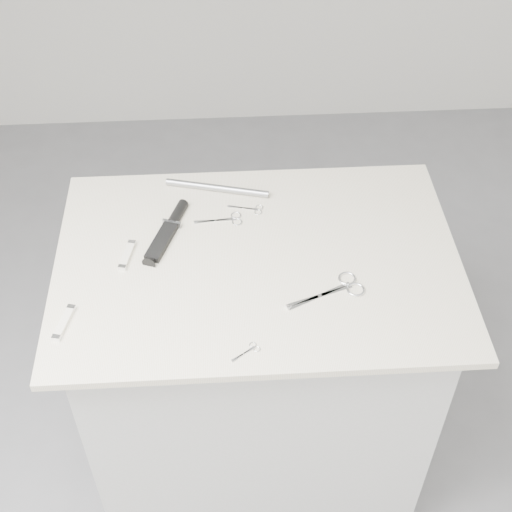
{
  "coord_description": "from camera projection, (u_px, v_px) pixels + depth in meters",
  "views": [
    {
      "loc": [
        -0.08,
        -1.24,
        2.16
      ],
      "look_at": [
        -0.0,
        0.01,
        0.92
      ],
      "focal_mm": 50.0,
      "sensor_mm": 36.0,
      "label": 1
    }
  ],
  "objects": [
    {
      "name": "large_shears",
      "position": [
        340.0,
        288.0,
        1.68
      ],
      "size": [
        0.19,
        0.12,
        0.01
      ],
      "rotation": [
        0.0,
        0.0,
        0.39
      ],
      "color": "silver",
      "rests_on": "display_board"
    },
    {
      "name": "display_board",
      "position": [
        258.0,
        261.0,
        1.77
      ],
      "size": [
        1.0,
        0.7,
        0.02
      ],
      "primitive_type": "cube",
      "color": "beige",
      "rests_on": "plinth"
    },
    {
      "name": "ground",
      "position": [
        257.0,
        452.0,
        2.41
      ],
      "size": [
        4.0,
        4.0,
        0.01
      ],
      "primitive_type": "cube",
      "color": "gray",
      "rests_on": "ground"
    },
    {
      "name": "plinth",
      "position": [
        257.0,
        372.0,
        2.09
      ],
      "size": [
        0.9,
        0.6,
        0.9
      ],
      "primitive_type": "cube",
      "color": "beige",
      "rests_on": "ground"
    },
    {
      "name": "sheathed_knife",
      "position": [
        169.0,
        228.0,
        1.82
      ],
      "size": [
        0.11,
        0.22,
        0.03
      ],
      "rotation": [
        0.0,
        0.0,
        1.22
      ],
      "color": "black",
      "rests_on": "display_board"
    },
    {
      "name": "pocket_knife_a",
      "position": [
        64.0,
        322.0,
        1.6
      ],
      "size": [
        0.05,
        0.1,
        0.01
      ],
      "rotation": [
        0.0,
        0.0,
        1.32
      ],
      "color": "white",
      "rests_on": "display_board"
    },
    {
      "name": "metal_rail",
      "position": [
        217.0,
        188.0,
        1.94
      ],
      "size": [
        0.28,
        0.09,
        0.02
      ],
      "primitive_type": "cylinder",
      "rotation": [
        0.0,
        1.57,
        -0.25
      ],
      "color": "#92959A",
      "rests_on": "display_board"
    },
    {
      "name": "pocket_knife_b",
      "position": [
        127.0,
        255.0,
        1.76
      ],
      "size": [
        0.04,
        0.1,
        0.01
      ],
      "rotation": [
        0.0,
        0.0,
        1.36
      ],
      "color": "white",
      "rests_on": "display_board"
    },
    {
      "name": "embroidery_scissors_b",
      "position": [
        251.0,
        209.0,
        1.89
      ],
      "size": [
        0.09,
        0.05,
        0.0
      ],
      "rotation": [
        0.0,
        0.0,
        -0.23
      ],
      "color": "silver",
      "rests_on": "display_board"
    },
    {
      "name": "tiny_scissors",
      "position": [
        249.0,
        351.0,
        1.55
      ],
      "size": [
        0.07,
        0.05,
        0.0
      ],
      "rotation": [
        0.0,
        0.0,
        0.61
      ],
      "color": "silver",
      "rests_on": "display_board"
    },
    {
      "name": "embroidery_scissors_a",
      "position": [
        227.0,
        220.0,
        1.86
      ],
      "size": [
        0.12,
        0.05,
        0.0
      ],
      "rotation": [
        0.0,
        0.0,
        0.07
      ],
      "color": "silver",
      "rests_on": "display_board"
    }
  ]
}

